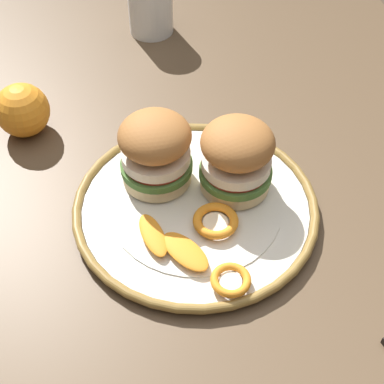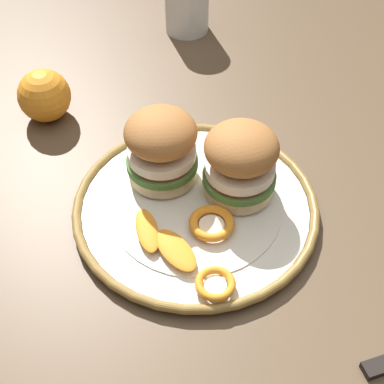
% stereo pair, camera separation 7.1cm
% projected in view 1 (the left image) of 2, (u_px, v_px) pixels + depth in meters
% --- Properties ---
extents(dining_table, '(1.37, 0.95, 0.77)m').
position_uv_depth(dining_table, '(209.00, 300.00, 0.78)').
color(dining_table, brown).
rests_on(dining_table, ground).
extents(dinner_plate, '(0.32, 0.32, 0.02)m').
position_uv_depth(dinner_plate, '(192.00, 208.00, 0.75)').
color(dinner_plate, silver).
rests_on(dinner_plate, dining_table).
extents(sandwich_half_left, '(0.12, 0.12, 0.10)m').
position_uv_depth(sandwich_half_left, '(156.00, 150.00, 0.74)').
color(sandwich_half_left, beige).
rests_on(sandwich_half_left, dinner_plate).
extents(sandwich_half_right, '(0.10, 0.10, 0.10)m').
position_uv_depth(sandwich_half_right, '(237.00, 157.00, 0.73)').
color(sandwich_half_right, beige).
rests_on(sandwich_half_right, dinner_plate).
extents(orange_peel_curled, '(0.06, 0.06, 0.01)m').
position_uv_depth(orange_peel_curled, '(231.00, 280.00, 0.66)').
color(orange_peel_curled, orange).
rests_on(orange_peel_curled, dinner_plate).
extents(orange_peel_strip_long, '(0.07, 0.04, 0.01)m').
position_uv_depth(orange_peel_strip_long, '(153.00, 235.00, 0.71)').
color(orange_peel_strip_long, orange).
rests_on(orange_peel_strip_long, dinner_plate).
extents(orange_peel_strip_short, '(0.08, 0.06, 0.01)m').
position_uv_depth(orange_peel_strip_short, '(185.00, 252.00, 0.69)').
color(orange_peel_strip_short, orange).
rests_on(orange_peel_strip_short, dinner_plate).
extents(orange_peel_small_curl, '(0.07, 0.07, 0.01)m').
position_uv_depth(orange_peel_small_curl, '(216.00, 221.00, 0.72)').
color(orange_peel_small_curl, orange).
rests_on(orange_peel_small_curl, dinner_plate).
extents(drinking_glass, '(0.08, 0.08, 0.11)m').
position_uv_depth(drinking_glass, '(150.00, 6.00, 1.01)').
color(drinking_glass, white).
rests_on(drinking_glass, dining_table).
extents(whole_orange, '(0.08, 0.08, 0.08)m').
position_uv_depth(whole_orange, '(22.00, 110.00, 0.84)').
color(whole_orange, orange).
rests_on(whole_orange, dining_table).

